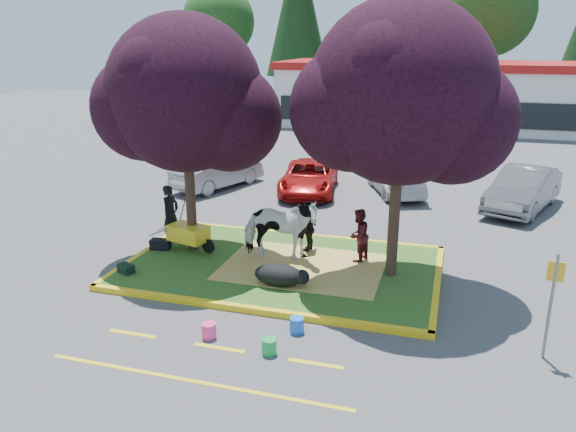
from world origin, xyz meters
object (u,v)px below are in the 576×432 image
(wheelbarrow, at_px, (189,233))
(bucket_pink, at_px, (209,331))
(bucket_blue, at_px, (297,325))
(calf, at_px, (279,275))
(sign_post, at_px, (552,296))
(bucket_green, at_px, (269,346))
(car_silver, at_px, (218,171))
(cow, at_px, (280,229))
(handler, at_px, (171,214))
(car_black, at_px, (199,158))

(wheelbarrow, xyz_separation_m, bucket_pink, (2.46, -4.11, -0.50))
(bucket_blue, bearing_deg, calf, 117.98)
(wheelbarrow, distance_m, sign_post, 9.53)
(calf, height_order, bucket_green, calf)
(sign_post, bearing_deg, car_silver, 145.02)
(bucket_blue, height_order, car_silver, car_silver)
(calf, distance_m, bucket_green, 2.93)
(cow, xyz_separation_m, bucket_blue, (1.47, -3.48, -0.88))
(calf, bearing_deg, bucket_green, -64.86)
(sign_post, relative_size, bucket_green, 6.73)
(wheelbarrow, relative_size, bucket_green, 6.16)
(cow, height_order, handler, cow)
(car_black, bearing_deg, bucket_green, -83.70)
(handler, xyz_separation_m, car_black, (-3.12, 8.49, -0.21))
(handler, distance_m, bucket_blue, 6.44)
(handler, xyz_separation_m, bucket_green, (4.73, -4.94, -0.84))
(wheelbarrow, distance_m, bucket_green, 5.83)
(calf, relative_size, handler, 0.73)
(wheelbarrow, xyz_separation_m, car_silver, (-2.31, 7.38, 0.03))
(bucket_green, xyz_separation_m, bucket_pink, (-1.40, 0.23, 0.00))
(handler, distance_m, wheelbarrow, 1.11)
(cow, distance_m, calf, 1.81)
(sign_post, xyz_separation_m, bucket_green, (-5.18, -1.41, -1.16))
(bucket_green, bearing_deg, cow, 104.83)
(bucket_pink, bearing_deg, car_black, 116.04)
(calf, relative_size, sign_post, 0.57)
(handler, xyz_separation_m, bucket_pink, (3.33, -4.71, -0.84))
(car_black, bearing_deg, bucket_pink, -87.96)
(wheelbarrow, relative_size, car_silver, 0.47)
(handler, height_order, car_black, handler)
(bucket_green, bearing_deg, car_silver, 117.78)
(handler, height_order, car_silver, handler)
(wheelbarrow, height_order, bucket_blue, wheelbarrow)
(car_silver, bearing_deg, cow, 144.96)
(sign_post, distance_m, bucket_pink, 6.78)
(bucket_green, relative_size, car_black, 0.07)
(wheelbarrow, distance_m, car_silver, 7.73)
(bucket_pink, bearing_deg, calf, 74.85)
(cow, relative_size, bucket_green, 6.53)
(calf, bearing_deg, car_silver, 133.01)
(car_black, relative_size, car_silver, 1.09)
(bucket_green, bearing_deg, bucket_blue, 73.72)
(wheelbarrow, xyz_separation_m, bucket_green, (3.86, -4.34, -0.51))
(cow, bearing_deg, car_black, 30.30)
(wheelbarrow, relative_size, bucket_pink, 6.12)
(calf, bearing_deg, wheelbarrow, 165.92)
(sign_post, relative_size, bucket_blue, 6.58)
(cow, bearing_deg, bucket_green, -171.50)
(bucket_green, bearing_deg, car_black, 120.30)
(bucket_green, relative_size, bucket_pink, 0.99)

